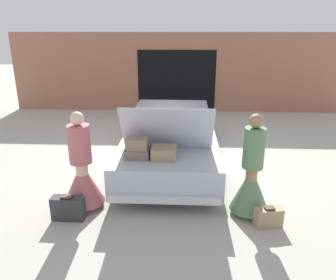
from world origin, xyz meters
The scene contains 7 objects.
ground_plane centered at (0.00, 0.00, 0.00)m, with size 40.00×40.00×0.00m, color #ADA89E.
garage_wall_back centered at (0.00, 4.66, 1.39)m, with size 12.00×0.14×2.80m.
car centered at (0.00, 0.01, 0.55)m, with size 2.00×5.15×1.66m.
person_left centered at (-1.40, -2.35, 0.59)m, with size 0.70×0.70×1.68m.
person_right centered at (1.40, -2.44, 0.61)m, with size 0.64×0.64×1.71m.
suitcase_beside_left_person centered at (-1.54, -2.77, 0.20)m, with size 0.52×0.23×0.42m.
suitcase_beside_right_person centered at (1.63, -2.81, 0.16)m, with size 0.45×0.27×0.34m.
Camera 1 is at (0.30, -7.29, 2.94)m, focal length 35.00 mm.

